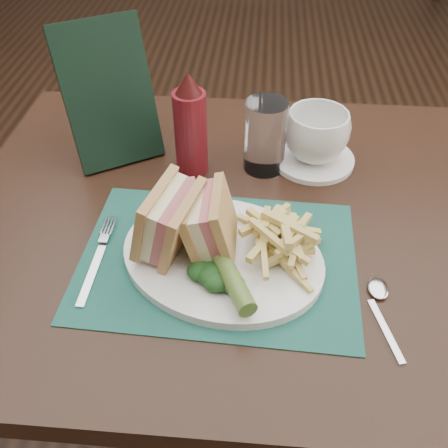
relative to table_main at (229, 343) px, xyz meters
The scene contains 16 objects.
floor 0.62m from the table_main, 90.00° to the left, with size 7.00×7.00×0.00m, color black.
table_main is the anchor object (origin of this frame).
placemat 0.39m from the table_main, 96.21° to the right, with size 0.40×0.29×0.00m, color #195044.
plate 0.40m from the table_main, 92.66° to the right, with size 0.30×0.24×0.01m, color white, non-canonical shape.
sandwich_half_a 0.47m from the table_main, 136.05° to the right, with size 0.06×0.11×0.10m, color tan, non-canonical shape.
sandwich_half_b 0.46m from the table_main, 114.31° to the right, with size 0.06×0.10×0.09m, color tan, non-canonical shape.
kale_garnish 0.44m from the table_main, 91.38° to the right, with size 0.11×0.08×0.03m, color #133514, non-canonical shape.
pickle_spear 0.45m from the table_main, 86.09° to the right, with size 0.03×0.03×0.12m, color #456426.
fries_pile 0.44m from the table_main, 53.54° to the right, with size 0.18×0.20×0.06m, color #D7C06B, non-canonical shape.
fork 0.44m from the table_main, 146.84° to the right, with size 0.03×0.17×0.01m, color silver, non-canonical shape.
spoon 0.48m from the table_main, 41.67° to the right, with size 0.03×0.15×0.01m, color silver, non-canonical shape.
saucer 0.43m from the table_main, 47.78° to the left, with size 0.15×0.15×0.01m, color white.
coffee_cup 0.48m from the table_main, 47.78° to the left, with size 0.12×0.12×0.09m, color white.
drinking_glass 0.46m from the table_main, 68.98° to the left, with size 0.07×0.07×0.13m, color white.
ketchup_bottle 0.49m from the table_main, 124.36° to the left, with size 0.06×0.06×0.19m, color #5E1017, non-canonical shape.
check_presenter 0.56m from the table_main, 145.93° to the left, with size 0.15×0.02×0.25m, color black.
Camera 1 is at (0.04, -1.11, 1.29)m, focal length 40.00 mm.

